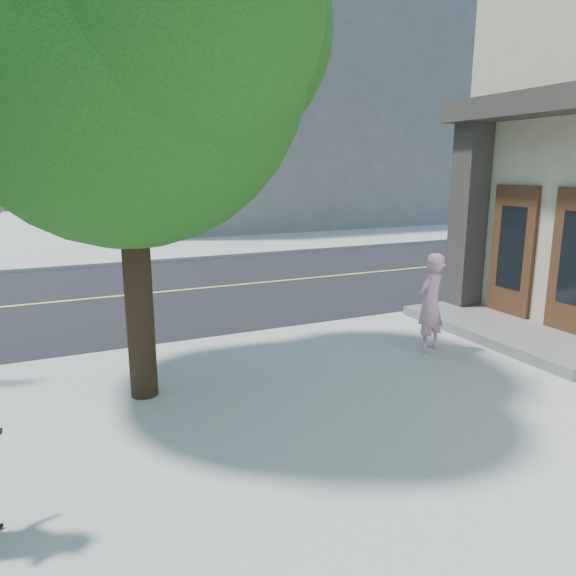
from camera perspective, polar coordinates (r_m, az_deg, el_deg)
name	(u,v)px	position (r m, az deg, el deg)	size (l,w,h in m)	color
sidewalk_ne	(256,220)	(32.85, -3.45, 7.33)	(29.00, 25.00, 0.12)	#A7A79F
filler_ne	(259,100)	(33.59, -3.10, 19.52)	(18.00, 16.00, 14.00)	slate
man_on_phone	(430,302)	(9.14, 15.03, -1.51)	(0.61, 0.40, 1.66)	pink
street_tree	(132,16)	(7.25, -16.46, 26.25)	(5.56, 5.05, 7.38)	black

